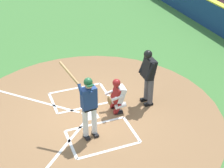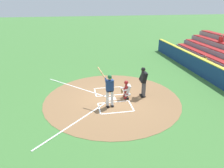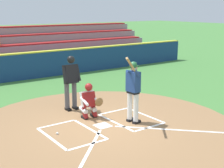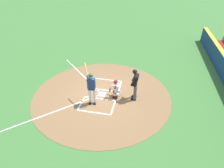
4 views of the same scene
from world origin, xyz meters
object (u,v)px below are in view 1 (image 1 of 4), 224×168
at_px(plate_umpire, 148,74).
at_px(baseball, 82,91).
at_px(batter, 89,103).
at_px(catcher, 117,95).

bearing_deg(plate_umpire, baseball, 51.04).
bearing_deg(plate_umpire, batter, 112.01).
bearing_deg(batter, catcher, -54.14).
relative_size(batter, catcher, 1.88).
distance_m(batter, catcher, 1.50).
distance_m(catcher, plate_umpire, 1.16).
xyz_separation_m(plate_umpire, baseball, (1.38, 1.71, -1.04)).
distance_m(plate_umpire, baseball, 2.43).
relative_size(catcher, baseball, 15.27).
relative_size(batter, baseball, 28.76).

